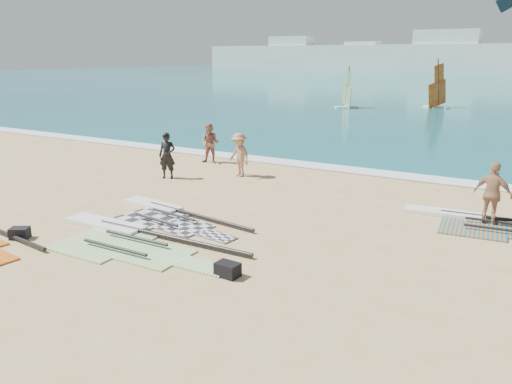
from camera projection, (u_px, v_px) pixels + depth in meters
The scene contains 14 objects.
ground at pixel (150, 267), 11.87m from camera, with size 300.00×300.00×0.00m, color tan.
surf_line at pixel (338, 169), 22.14m from camera, with size 300.00×1.20×0.04m, color white.
far_town at pixel (461, 57), 143.48m from camera, with size 160.00×8.00×12.00m.
rig_grey at pixel (165, 215), 15.65m from camera, with size 5.41×2.48×0.20m.
rig_green at pixel (125, 237), 13.69m from camera, with size 6.39×2.50×0.20m.
rig_orange at pixel (483, 223), 14.91m from camera, with size 5.70×2.31×0.20m.
gear_bag_near at pixel (20, 233), 13.72m from camera, with size 0.49×0.36×0.31m, color black.
gear_bag_far at pixel (228, 270), 11.37m from camera, with size 0.54×0.38×0.32m, color black.
person_wetsuit at pixel (167, 156), 20.24m from camera, with size 0.69×0.45×1.89m, color black.
beachgoer_left at pixel (210, 143), 23.18m from camera, with size 0.90×0.70×1.85m, color #955E4A.
beachgoer_mid at pixel (239, 155), 20.58m from camera, with size 1.18×0.68×1.82m, color #9E6F52.
beachgoer_back at pixel (493, 194), 14.60m from camera, with size 1.12×0.47×1.91m, color #AA7C5A.
windsurfer_left at pixel (347, 96), 47.41m from camera, with size 2.09×2.13×3.93m.
windsurfer_centre at pixel (437, 94), 47.43m from camera, with size 2.62×2.89×4.63m.
Camera 1 is at (7.68, -8.23, 4.88)m, focal length 35.00 mm.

